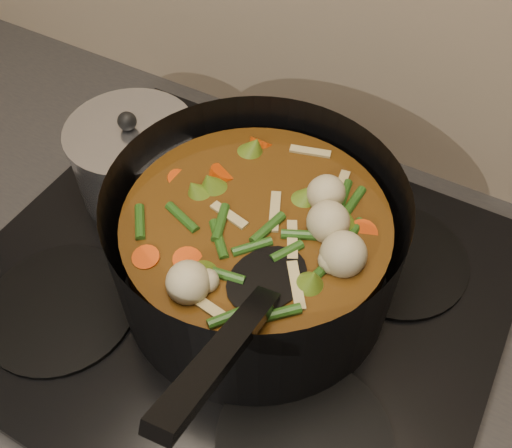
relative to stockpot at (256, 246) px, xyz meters
The scene contains 4 objects.
counter 0.55m from the stockpot, 148.51° to the right, with size 2.64×0.64×0.91m.
stovetop 0.09m from the stockpot, 148.51° to the right, with size 0.62×0.54×0.03m.
stockpot is the anchor object (origin of this frame).
saucepan 0.22m from the stockpot, 164.84° to the left, with size 0.17×0.17×0.14m.
Camera 1 is at (0.21, 1.61, 1.51)m, focal length 40.00 mm.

